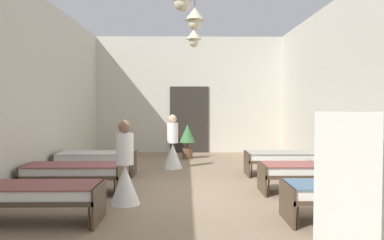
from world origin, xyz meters
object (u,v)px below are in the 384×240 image
Objects in this scene: bed_left_row_2 at (96,158)px; nurse_near_aisle at (173,149)px; bed_right_row_0 at (349,192)px; potted_plant at (187,137)px; bed_right_row_2 at (284,157)px; bed_right_row_1 at (309,170)px; bed_left_row_0 at (36,193)px; nurse_mid_aisle at (125,174)px; bed_left_row_1 at (74,171)px.

bed_left_row_2 is 1.28× the size of nurse_near_aisle.
potted_plant is at bearing 109.56° from bed_right_row_0.
potted_plant is (-2.39, 2.94, 0.25)m from bed_right_row_2.
bed_right_row_1 is at bearing -90.00° from bed_right_row_2.
bed_right_row_2 is 2.98m from nurse_near_aisle.
bed_left_row_0 is 1.00× the size of bed_left_row_2.
bed_right_row_1 is 4.04m from nurse_near_aisle.
potted_plant is at bearing 116.33° from bed_right_row_1.
nurse_near_aisle and nurse_mid_aisle have the same top height.
bed_left_row_1 is 1.28× the size of nurse_near_aisle.
nurse_near_aisle is (-2.80, 4.81, 0.09)m from bed_right_row_0.
bed_right_row_0 is at bearing -119.20° from nurse_near_aisle.
potted_plant is at bearing 129.18° from bed_right_row_2.
bed_left_row_0 and bed_right_row_2 have the same top height.
bed_right_row_1 is 3.60m from nurse_mid_aisle.
bed_left_row_1 is 4.65m from bed_right_row_1.
nurse_near_aisle is at bearing 57.67° from bed_left_row_1.
nurse_mid_aisle reaches higher than bed_right_row_2.
bed_right_row_1 is 5.40m from potted_plant.
bed_right_row_0 is 1.00× the size of bed_right_row_2.
bed_left_row_0 and bed_right_row_0 have the same top height.
nurse_mid_aisle is (1.15, -0.86, 0.09)m from bed_left_row_1.
potted_plant is at bearing 71.51° from bed_left_row_0.
bed_left_row_1 is at bearing -114.98° from potted_plant.
bed_right_row_1 is at bearing -22.24° from bed_left_row_2.
bed_right_row_1 is 5.02m from bed_left_row_2.
bed_left_row_0 is 1.28× the size of nurse_mid_aisle.
bed_left_row_1 and bed_right_row_2 have the same top height.
nurse_mid_aisle is at bearing 42.29° from bed_left_row_0.
nurse_near_aisle is 3.83m from nurse_mid_aisle.
nurse_mid_aisle reaches higher than bed_right_row_0.
bed_left_row_0 is at bearing -90.00° from bed_left_row_2.
nurse_mid_aisle is (-3.50, -0.86, 0.09)m from bed_right_row_1.
bed_left_row_0 is at bearing -108.49° from potted_plant.
nurse_near_aisle is (1.84, 1.01, 0.09)m from bed_left_row_2.
bed_right_row_0 and bed_left_row_1 have the same top height.
nurse_mid_aisle is at bearing -166.24° from bed_right_row_1.
nurse_mid_aisle is at bearing -67.43° from bed_left_row_2.
potted_plant is (0.41, 1.92, 0.16)m from nurse_near_aisle.
bed_left_row_2 is at bearing 149.37° from nurse_near_aisle.
bed_left_row_1 and bed_left_row_2 have the same top height.
potted_plant is (2.25, 2.94, 0.25)m from bed_left_row_2.
bed_left_row_0 is 1.28× the size of nurse_near_aisle.
bed_right_row_2 is at bearing 90.00° from bed_right_row_1.
bed_left_row_2 is 2.99m from nurse_mid_aisle.
bed_right_row_2 is at bearing -79.29° from nurse_near_aisle.
nurse_mid_aisle reaches higher than bed_left_row_1.
potted_plant is at bearing 65.02° from bed_left_row_1.
nurse_near_aisle is (1.84, 4.81, 0.09)m from bed_left_row_0.
bed_left_row_1 is 3.45m from nurse_near_aisle.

